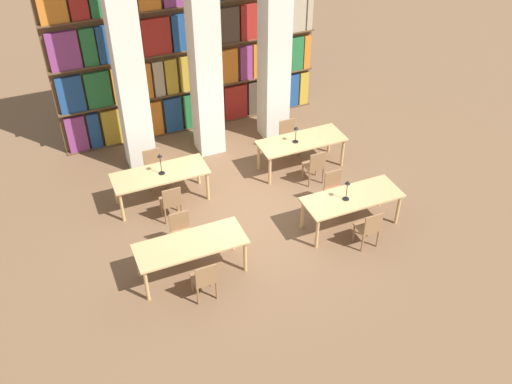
% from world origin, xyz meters
% --- Properties ---
extents(ground_plane, '(40.00, 40.00, 0.00)m').
position_xyz_m(ground_plane, '(0.00, 0.00, 0.00)').
color(ground_plane, brown).
extents(bookshelf_bank, '(6.82, 0.35, 5.50)m').
position_xyz_m(bookshelf_bank, '(0.00, 4.08, 2.60)').
color(bookshelf_bank, brown).
rests_on(bookshelf_bank, ground_plane).
extents(pillar_left, '(0.63, 0.63, 6.00)m').
position_xyz_m(pillar_left, '(-1.77, 2.89, 3.00)').
color(pillar_left, silver).
rests_on(pillar_left, ground_plane).
extents(pillar_center, '(0.63, 0.63, 6.00)m').
position_xyz_m(pillar_center, '(0.00, 2.89, 3.00)').
color(pillar_center, silver).
rests_on(pillar_center, ground_plane).
extents(pillar_right, '(0.63, 0.63, 6.00)m').
position_xyz_m(pillar_right, '(1.77, 2.89, 3.00)').
color(pillar_right, silver).
rests_on(pillar_right, ground_plane).
extents(reading_table_0, '(2.09, 0.82, 0.78)m').
position_xyz_m(reading_table_0, '(-1.78, -1.18, 0.69)').
color(reading_table_0, tan).
rests_on(reading_table_0, ground_plane).
extents(chair_0, '(0.42, 0.40, 0.89)m').
position_xyz_m(chair_0, '(-1.76, -1.87, 0.49)').
color(chair_0, olive).
rests_on(chair_0, ground_plane).
extents(chair_1, '(0.42, 0.40, 0.89)m').
position_xyz_m(chair_1, '(-1.76, -0.49, 0.49)').
color(chair_1, olive).
rests_on(chair_1, ground_plane).
extents(reading_table_1, '(2.09, 0.82, 0.78)m').
position_xyz_m(reading_table_1, '(1.73, -1.13, 0.69)').
color(reading_table_1, tan).
rests_on(reading_table_1, ground_plane).
extents(chair_2, '(0.42, 0.40, 0.89)m').
position_xyz_m(chair_2, '(1.73, -1.83, 0.49)').
color(chair_2, olive).
rests_on(chair_2, ground_plane).
extents(chair_3, '(0.42, 0.40, 0.89)m').
position_xyz_m(chair_3, '(1.73, -0.44, 0.49)').
color(chair_3, olive).
rests_on(chair_3, ground_plane).
extents(desk_lamp_0, '(0.14, 0.14, 0.46)m').
position_xyz_m(desk_lamp_0, '(1.55, -1.16, 1.09)').
color(desk_lamp_0, black).
rests_on(desk_lamp_0, reading_table_1).
extents(reading_table_2, '(2.09, 0.82, 0.78)m').
position_xyz_m(reading_table_2, '(-1.70, 1.24, 0.69)').
color(reading_table_2, tan).
rests_on(reading_table_2, ground_plane).
extents(chair_4, '(0.42, 0.40, 0.89)m').
position_xyz_m(chair_4, '(-1.67, 0.54, 0.49)').
color(chair_4, olive).
rests_on(chair_4, ground_plane).
extents(chair_5, '(0.42, 0.40, 0.89)m').
position_xyz_m(chair_5, '(-1.67, 1.93, 0.49)').
color(chair_5, olive).
rests_on(chair_5, ground_plane).
extents(desk_lamp_1, '(0.14, 0.14, 0.50)m').
position_xyz_m(desk_lamp_1, '(-1.66, 1.20, 1.12)').
color(desk_lamp_1, black).
rests_on(desk_lamp_1, reading_table_2).
extents(reading_table_3, '(2.09, 0.82, 0.78)m').
position_xyz_m(reading_table_3, '(1.74, 1.22, 0.69)').
color(reading_table_3, tan).
rests_on(reading_table_3, ground_plane).
extents(chair_6, '(0.42, 0.40, 0.89)m').
position_xyz_m(chair_6, '(1.75, 0.53, 0.49)').
color(chair_6, olive).
rests_on(chair_6, ground_plane).
extents(chair_7, '(0.42, 0.40, 0.89)m').
position_xyz_m(chair_7, '(1.75, 1.91, 0.49)').
color(chair_7, olive).
rests_on(chair_7, ground_plane).
extents(desk_lamp_2, '(0.14, 0.14, 0.42)m').
position_xyz_m(desk_lamp_2, '(1.57, 1.20, 1.06)').
color(desk_lamp_2, black).
rests_on(desk_lamp_2, reading_table_3).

